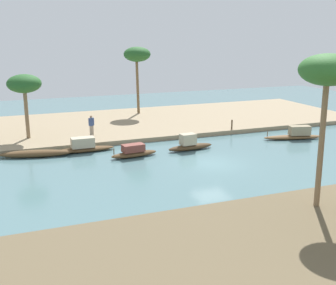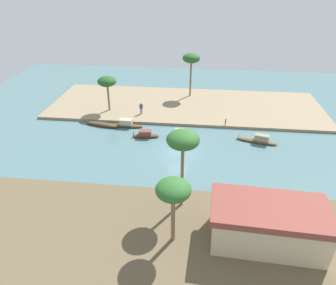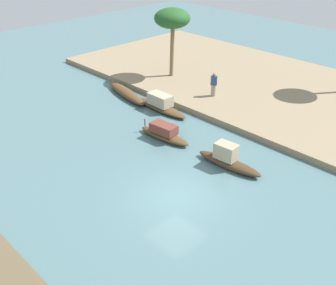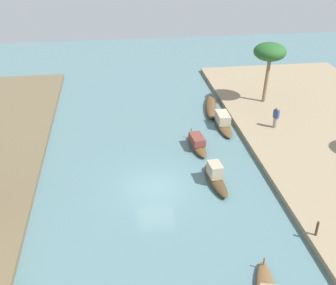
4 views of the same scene
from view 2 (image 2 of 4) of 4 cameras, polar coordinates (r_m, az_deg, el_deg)
river_water at (r=38.08m, az=1.86°, el=-2.04°), size 74.31×74.31×0.00m
riverbank_left at (r=51.47m, az=3.26°, el=6.96°), size 44.06×15.09×0.39m
riverbank_right at (r=26.31m, az=-1.00°, el=-19.08°), size 44.06×15.09×0.39m
sampan_open_hull at (r=45.64m, az=-12.25°, el=3.32°), size 5.43×2.05×0.55m
sampan_foreground at (r=41.62m, az=-4.22°, el=1.46°), size 3.76×1.31×0.99m
sampan_with_tall_canopy at (r=41.92m, az=16.47°, el=0.50°), size 5.44×2.25×1.20m
sampan_downstream_large at (r=41.27m, az=2.36°, el=1.38°), size 4.02×1.23×1.36m
sampan_near_left_bank at (r=44.70m, az=-7.73°, el=3.41°), size 4.80×1.10×1.18m
person_on_near_bank at (r=47.57m, az=-5.00°, el=6.24°), size 0.52×0.49×1.76m
mooring_post at (r=44.80m, az=10.62°, el=3.79°), size 0.14×0.14×0.90m
palm_tree_left_near at (r=53.36m, az=4.35°, el=15.21°), size 2.95×2.95×7.33m
palm_tree_left_far at (r=48.39m, az=-11.27°, el=10.98°), size 2.84×2.84×5.45m
palm_tree_right_tall at (r=25.92m, az=2.80°, el=0.24°), size 2.85×2.85×7.81m
palm_tree_right_short at (r=23.20m, az=0.99°, el=-9.00°), size 2.72×2.72×5.98m
riverside_building at (r=26.54m, az=18.02°, el=-14.16°), size 9.44×5.26×3.60m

